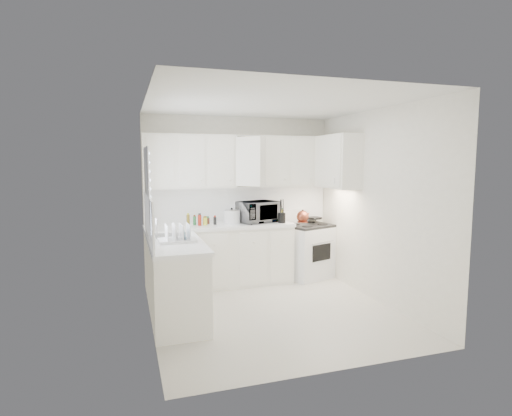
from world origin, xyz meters
name	(u,v)px	position (x,y,z in m)	size (l,w,h in m)	color
floor	(273,311)	(0.00, 0.00, 0.00)	(3.20, 3.20, 0.00)	silver
ceiling	(274,103)	(0.00, 0.00, 2.60)	(3.20, 3.20, 0.00)	white
wall_back	(239,199)	(0.00, 1.60, 1.30)	(3.00, 3.00, 0.00)	white
wall_front	(336,231)	(0.00, -1.60, 1.30)	(3.00, 3.00, 0.00)	white
wall_left	(149,215)	(-1.50, 0.00, 1.30)	(3.20, 3.20, 0.00)	white
wall_right	(377,206)	(1.50, 0.00, 1.30)	(3.20, 3.20, 0.00)	white
window_blinds	(148,191)	(-1.48, 0.35, 1.55)	(0.06, 0.96, 1.06)	white
lower_cabinets_back	(220,256)	(-0.39, 1.30, 0.45)	(2.22, 0.60, 0.90)	white
lower_cabinets_left	(175,281)	(-1.20, 0.20, 0.45)	(0.60, 1.60, 0.90)	white
countertop_back	(220,226)	(-0.39, 1.29, 0.93)	(2.24, 0.64, 0.05)	white
countertop_left	(175,242)	(-1.19, 0.20, 0.93)	(0.64, 1.62, 0.05)	white
backsplash_back	(239,204)	(0.00, 1.59, 1.23)	(2.98, 0.02, 0.55)	white
backsplash_left	(149,219)	(-1.49, 0.20, 1.23)	(0.02, 1.60, 0.55)	white
upper_cabinets_back	(242,187)	(0.00, 1.44, 1.50)	(3.00, 0.33, 0.80)	white
upper_cabinets_right	(337,188)	(1.33, 0.82, 1.50)	(0.33, 0.90, 0.80)	white
sink	(172,226)	(-1.19, 0.55, 1.07)	(0.42, 0.38, 0.30)	gray
stove	(308,244)	(1.09, 1.28, 0.56)	(0.73, 0.60, 1.12)	white
tea_kettle	(303,216)	(0.91, 1.12, 1.05)	(0.24, 0.20, 0.22)	#9D342B
frying_pan	(314,218)	(1.27, 1.44, 0.96)	(0.26, 0.43, 0.04)	black
microwave	(258,209)	(0.23, 1.32, 1.15)	(0.60, 0.33, 0.40)	gray
rice_cooker	(232,216)	(-0.20, 1.29, 1.07)	(0.25, 0.25, 0.25)	white
paper_towel	(238,213)	(-0.05, 1.51, 1.08)	(0.12, 0.12, 0.27)	white
utensil_crock	(282,211)	(0.56, 1.13, 1.14)	(0.13, 0.13, 0.38)	black
dish_rack	(177,232)	(-1.18, 0.12, 1.07)	(0.43, 0.32, 0.24)	white
spice_left_0	(188,220)	(-0.85, 1.42, 1.02)	(0.06, 0.06, 0.13)	olive
spice_left_1	(194,221)	(-0.78, 1.33, 1.02)	(0.06, 0.06, 0.13)	#287939
spice_left_2	(198,220)	(-0.70, 1.42, 1.02)	(0.06, 0.06, 0.13)	#A62416
spice_left_3	(204,220)	(-0.62, 1.33, 1.02)	(0.06, 0.06, 0.13)	yellow
spice_left_4	(208,219)	(-0.55, 1.42, 1.02)	(0.06, 0.06, 0.13)	#602D1B
spice_left_5	(214,220)	(-0.47, 1.33, 1.02)	(0.06, 0.06, 0.13)	black
sauce_right_0	(276,214)	(0.58, 1.46, 1.05)	(0.06, 0.06, 0.19)	#A62416
sauce_right_1	(280,215)	(0.64, 1.40, 1.05)	(0.06, 0.06, 0.19)	yellow
sauce_right_2	(282,214)	(0.69, 1.46, 1.05)	(0.06, 0.06, 0.19)	#602D1B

